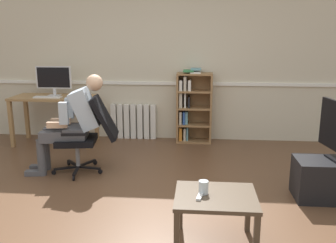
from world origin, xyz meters
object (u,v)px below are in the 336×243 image
(keyboard, at_px, (48,97))
(drinking_glass, at_px, (204,187))
(office_chair, at_px, (89,132))
(person_seated, at_px, (73,121))
(computer_desk, at_px, (54,103))
(bookshelf, at_px, (192,107))
(radiator, at_px, (133,121))
(computer_mouse, at_px, (71,97))
(spare_remote, at_px, (200,196))
(coffee_table, at_px, (216,202))
(imac_monitor, at_px, (54,79))

(keyboard, height_order, drinking_glass, keyboard)
(office_chair, distance_m, person_seated, 0.23)
(office_chair, distance_m, drinking_glass, 2.06)
(computer_desk, xyz_separation_m, keyboard, (-0.03, -0.14, 0.12))
(computer_desk, relative_size, office_chair, 1.31)
(keyboard, xyz_separation_m, drinking_glass, (2.34, -2.55, -0.27))
(keyboard, height_order, bookshelf, bookshelf)
(bookshelf, height_order, radiator, bookshelf)
(keyboard, distance_m, computer_mouse, 0.36)
(radiator, distance_m, spare_remote, 3.34)
(coffee_table, bearing_deg, computer_mouse, 128.75)
(radiator, distance_m, office_chair, 1.60)
(office_chair, height_order, spare_remote, office_chair)
(bookshelf, xyz_separation_m, drinking_glass, (0.17, -2.98, -0.08))
(drinking_glass, bearing_deg, keyboard, 132.53)
(coffee_table, xyz_separation_m, drinking_glass, (-0.10, 0.02, 0.12))
(computer_mouse, distance_m, drinking_glass, 3.26)
(coffee_table, bearing_deg, computer_desk, 131.56)
(bookshelf, bearing_deg, drinking_glass, -86.79)
(imac_monitor, xyz_separation_m, keyboard, (-0.03, -0.22, -0.26))
(keyboard, xyz_separation_m, spare_remote, (2.31, -2.62, -0.32))
(imac_monitor, height_order, bookshelf, imac_monitor)
(computer_mouse, xyz_separation_m, coffee_table, (2.08, -2.59, -0.40))
(imac_monitor, xyz_separation_m, office_chair, (0.92, -1.25, -0.50))
(drinking_glass, bearing_deg, computer_mouse, 127.64)
(bookshelf, xyz_separation_m, spare_remote, (0.14, -3.05, -0.12))
(computer_mouse, height_order, office_chair, office_chair)
(person_seated, distance_m, drinking_glass, 2.18)
(drinking_glass, xyz_separation_m, spare_remote, (-0.03, -0.07, -0.04))
(bookshelf, distance_m, spare_remote, 3.05)
(office_chair, bearing_deg, person_seated, -90.00)
(drinking_glass, bearing_deg, radiator, 110.12)
(computer_mouse, distance_m, coffee_table, 3.35)
(imac_monitor, height_order, drinking_glass, imac_monitor)
(computer_desk, height_order, coffee_table, computer_desk)
(person_seated, relative_size, coffee_table, 1.88)
(computer_desk, bearing_deg, drinking_glass, -49.40)
(spare_remote, bearing_deg, radiator, 119.66)
(office_chair, bearing_deg, computer_desk, -149.97)
(keyboard, distance_m, office_chair, 1.42)
(computer_desk, bearing_deg, bookshelf, 7.70)
(office_chair, bearing_deg, imac_monitor, -151.49)
(radiator, bearing_deg, spare_remote, -70.74)
(keyboard, xyz_separation_m, radiator, (1.21, 0.53, -0.48))
(radiator, xyz_separation_m, person_seated, (-0.46, -1.59, 0.37))
(keyboard, bearing_deg, office_chair, -47.51)
(computer_mouse, xyz_separation_m, office_chair, (0.59, -1.05, -0.25))
(computer_desk, bearing_deg, imac_monitor, 95.99)
(computer_desk, height_order, imac_monitor, imac_monitor)
(imac_monitor, height_order, keyboard, imac_monitor)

